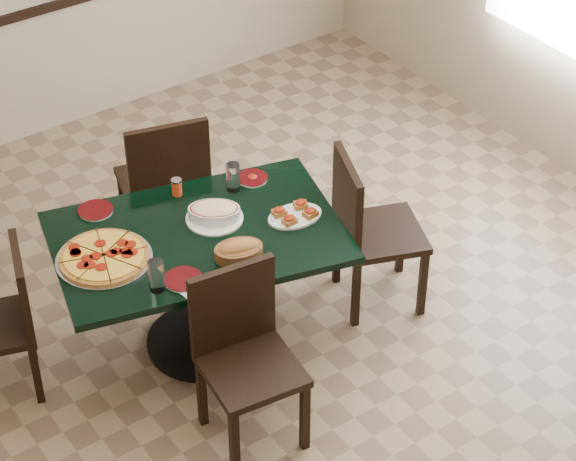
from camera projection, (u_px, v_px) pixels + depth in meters
floor at (285, 349)px, 6.07m from camera, size 5.50×5.50×0.00m
main_table at (199, 262)px, 5.76m from camera, size 1.64×1.27×0.75m
chair_far at (166, 180)px, 6.35m from camera, size 0.57×0.57×0.99m
chair_near at (243, 347)px, 5.33m from camera, size 0.49×0.49×0.93m
chair_right at (366, 224)px, 6.07m from camera, size 0.57×0.57×0.95m
chair_left at (6, 315)px, 5.59m from camera, size 0.50×0.50×0.85m
pepperoni_pizza at (104, 257)px, 5.48m from camera, size 0.48×0.48×0.04m
lasagna_casserole at (214, 212)px, 5.72m from camera, size 0.32×0.30×0.09m
bread_basket at (239, 250)px, 5.48m from camera, size 0.28×0.23×0.10m
bruschetta_platter at (295, 214)px, 5.74m from camera, size 0.32×0.24×0.05m
side_plate_near at (183, 279)px, 5.36m from camera, size 0.19×0.19×0.02m
side_plate_far_r at (252, 178)px, 6.02m from camera, size 0.17×0.17×0.03m
side_plate_far_l at (96, 210)px, 5.79m from camera, size 0.18×0.18×0.02m
napkin_setting at (190, 285)px, 5.33m from camera, size 0.16×0.16×0.01m
water_glass_a at (233, 177)px, 5.91m from camera, size 0.07×0.07×0.16m
water_glass_b at (156, 276)px, 5.26m from camera, size 0.08×0.08×0.17m
pepper_shaker at (177, 187)px, 5.89m from camera, size 0.06×0.06×0.10m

